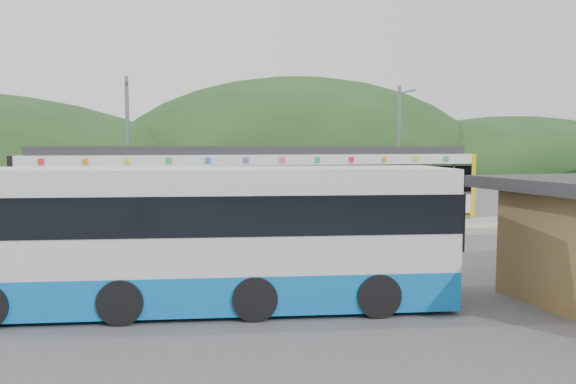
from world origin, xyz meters
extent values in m
plane|color=#4C4C4F|center=(0.00, 0.00, 0.00)|extent=(120.00, 120.00, 0.00)
ellipsoid|color=#1E3D19|center=(16.00, 54.00, 0.00)|extent=(52.00, 39.00, 26.00)
ellipsoid|color=#1E3D19|center=(45.00, 48.00, 0.00)|extent=(44.00, 33.00, 16.00)
cube|color=#9E9E99|center=(0.00, 3.30, 0.15)|extent=(26.00, 3.20, 0.30)
cube|color=yellow|center=(0.00, 2.00, 0.30)|extent=(26.00, 0.10, 0.01)
cube|color=black|center=(-7.23, 6.00, 0.30)|extent=(3.20, 2.20, 0.56)
cube|color=black|center=(4.77, 6.00, 0.30)|extent=(3.20, 2.20, 0.56)
cube|color=silver|center=(-1.23, 6.00, 1.04)|extent=(20.00, 2.90, 0.92)
cube|color=black|center=(-1.23, 6.00, 2.23)|extent=(20.00, 2.96, 1.45)
cube|color=silver|center=(-1.23, 4.50, 1.55)|extent=(20.00, 0.05, 0.10)
cube|color=silver|center=(-1.23, 4.50, 2.90)|extent=(20.00, 0.05, 0.10)
cube|color=silver|center=(-1.23, 6.00, 3.17)|extent=(20.00, 2.90, 0.45)
cube|color=#2D2D30|center=(-1.23, 6.00, 3.58)|extent=(19.40, 2.50, 0.36)
cube|color=#DFBE0B|center=(8.89, 6.00, 1.90)|extent=(0.24, 2.92, 3.00)
cube|color=black|center=(-11.33, 6.00, 1.90)|extent=(0.20, 2.92, 3.00)
cube|color=silver|center=(-9.73, 4.50, 2.23)|extent=(0.10, 0.05, 1.35)
cube|color=silver|center=(-6.73, 4.50, 2.23)|extent=(0.10, 0.05, 1.35)
cube|color=silver|center=(-3.73, 4.50, 2.23)|extent=(0.10, 0.05, 1.35)
cube|color=silver|center=(-0.73, 4.50, 2.23)|extent=(0.10, 0.05, 1.35)
cube|color=silver|center=(2.27, 4.50, 2.23)|extent=(0.10, 0.05, 1.35)
cube|color=silver|center=(5.27, 4.50, 2.23)|extent=(0.10, 0.05, 1.35)
cube|color=silver|center=(7.77, 4.50, 2.23)|extent=(0.10, 0.05, 1.35)
cube|color=red|center=(-10.23, 4.51, 3.18)|extent=(0.22, 0.04, 0.22)
cube|color=orange|center=(-8.63, 4.51, 3.18)|extent=(0.22, 0.04, 0.22)
cube|color=yellow|center=(-7.03, 4.51, 3.18)|extent=(0.22, 0.04, 0.22)
cube|color=green|center=(-5.43, 4.51, 3.18)|extent=(0.22, 0.04, 0.22)
cube|color=blue|center=(-3.83, 4.51, 3.18)|extent=(0.22, 0.04, 0.22)
cube|color=purple|center=(-2.23, 4.51, 3.18)|extent=(0.22, 0.04, 0.22)
cube|color=#E54C8C|center=(-0.63, 4.51, 3.18)|extent=(0.22, 0.04, 0.22)
cube|color=#19A5A5|center=(0.97, 4.51, 3.18)|extent=(0.22, 0.04, 0.22)
cube|color=red|center=(2.57, 4.51, 3.18)|extent=(0.22, 0.04, 0.22)
cube|color=orange|center=(4.17, 4.51, 3.18)|extent=(0.22, 0.04, 0.22)
cube|color=yellow|center=(5.77, 4.51, 3.18)|extent=(0.22, 0.04, 0.22)
cube|color=green|center=(7.37, 4.51, 3.18)|extent=(0.22, 0.04, 0.22)
cylinder|color=slate|center=(-7.00, 8.60, 3.50)|extent=(0.18, 0.18, 7.00)
cube|color=slate|center=(-7.00, 7.80, 6.60)|extent=(0.08, 1.80, 0.08)
cylinder|color=slate|center=(7.00, 8.60, 3.50)|extent=(0.18, 0.18, 7.00)
cube|color=slate|center=(7.00, 7.80, 6.60)|extent=(0.08, 1.80, 0.08)
cube|color=blue|center=(-5.70, -5.66, 0.54)|extent=(12.21, 4.91, 0.87)
cube|color=silver|center=(-5.70, -5.66, 1.41)|extent=(12.21, 4.91, 0.87)
cube|color=black|center=(-5.70, -5.66, 2.27)|extent=(12.22, 4.95, 0.87)
cube|color=silver|center=(-5.70, -5.66, 2.98)|extent=(12.21, 4.91, 0.54)
cylinder|color=black|center=(-9.74, -4.89, 0.49)|extent=(1.49, 2.96, 0.97)
cylinder|color=black|center=(-7.08, -5.40, 0.49)|extent=(1.49, 2.96, 0.97)
cylinder|color=black|center=(-4.32, -5.93, 0.49)|extent=(1.49, 2.96, 0.97)
cylinder|color=black|center=(-1.66, -6.44, 0.49)|extent=(1.49, 2.96, 0.97)
camera|label=1|loc=(-7.19, -18.72, 3.74)|focal=35.00mm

